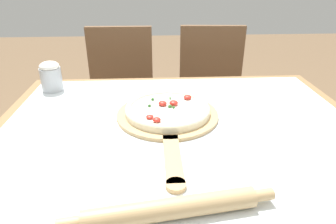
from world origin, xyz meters
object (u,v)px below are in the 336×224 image
chair_left (121,94)px  chair_right (211,92)px  pizza (168,109)px  pizza_peel (168,118)px  rolling_pin (171,209)px  flour_cup (51,76)px

chair_left → chair_right: (0.54, -0.00, 0.00)m
pizza → pizza_peel: bearing=-90.2°
rolling_pin → chair_right: (0.32, 1.21, -0.25)m
pizza → chair_right: (0.30, 0.75, -0.25)m
pizza_peel → pizza: (0.00, 0.03, 0.02)m
rolling_pin → chair_right: bearing=75.1°
pizza_peel → chair_right: chair_right is taller
rolling_pin → flour_cup: size_ratio=3.67×
rolling_pin → flour_cup: bearing=121.6°
chair_left → chair_right: size_ratio=1.00×
rolling_pin → chair_left: size_ratio=0.49×
pizza_peel → pizza: 0.03m
chair_right → chair_left: bearing=-176.1°
pizza_peel → chair_right: size_ratio=0.62×
flour_cup → pizza_peel: bearing=-32.2°
rolling_pin → chair_right: size_ratio=0.49×
pizza → rolling_pin: pizza is taller
pizza_peel → chair_right: (0.30, 0.78, -0.23)m
chair_right → flour_cup: bearing=-143.7°
chair_left → flour_cup: 0.61m
chair_left → flour_cup: (-0.22, -0.49, 0.29)m
rolling_pin → chair_left: 1.25m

